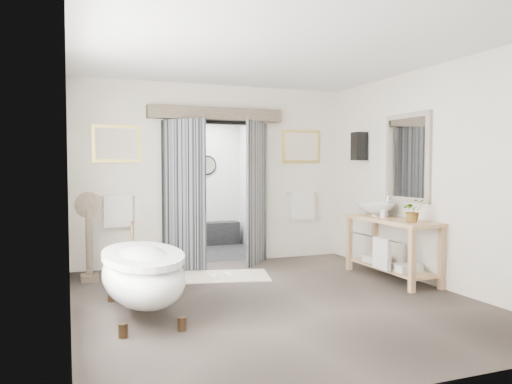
# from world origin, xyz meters

# --- Properties ---
(ground_plane) EXTENTS (5.00, 5.00, 0.00)m
(ground_plane) POSITION_xyz_m (0.00, 0.00, 0.00)
(ground_plane) COLOR brown
(room_shell) EXTENTS (4.52, 5.02, 2.91)m
(room_shell) POSITION_xyz_m (-0.04, -0.11, 1.86)
(room_shell) COLOR beige
(room_shell) RESTS_ON ground_plane
(shower_room) EXTENTS (2.22, 2.01, 2.51)m
(shower_room) POSITION_xyz_m (0.00, 3.99, 0.91)
(shower_room) COLOR black
(shower_room) RESTS_ON ground_plane
(back_wall_dressing) EXTENTS (3.82, 0.71, 2.52)m
(back_wall_dressing) POSITION_xyz_m (0.00, 2.32, 1.56)
(back_wall_dressing) COLOR black
(back_wall_dressing) RESTS_ON ground_plane
(clawfoot_tub) EXTENTS (0.83, 1.87, 0.91)m
(clawfoot_tub) POSITION_xyz_m (-1.53, -0.04, 0.45)
(clawfoot_tub) COLOR #412D1A
(clawfoot_tub) RESTS_ON ground_plane
(vanity) EXTENTS (0.57, 1.60, 0.85)m
(vanity) POSITION_xyz_m (1.95, 0.44, 0.51)
(vanity) COLOR tan
(vanity) RESTS_ON ground_plane
(pedestal_mirror) EXTENTS (0.36, 0.24, 1.23)m
(pedestal_mirror) POSITION_xyz_m (-1.99, 1.81, 0.53)
(pedestal_mirror) COLOR brown
(pedestal_mirror) RESTS_ON ground_plane
(rug) EXTENTS (1.35, 1.06, 0.01)m
(rug) POSITION_xyz_m (-0.15, 1.41, 0.01)
(rug) COLOR beige
(rug) RESTS_ON ground_plane
(slippers) EXTENTS (0.36, 0.26, 0.05)m
(slippers) POSITION_xyz_m (-0.26, 1.33, 0.04)
(slippers) COLOR white
(slippers) RESTS_ON rug
(basin) EXTENTS (0.71, 0.71, 0.19)m
(basin) POSITION_xyz_m (1.94, 0.79, 0.95)
(basin) COLOR white
(basin) RESTS_ON vanity
(plant) EXTENTS (0.33, 0.31, 0.31)m
(plant) POSITION_xyz_m (1.94, -0.04, 1.00)
(plant) COLOR gray
(plant) RESTS_ON vanity
(soap_bottle_a) EXTENTS (0.10, 0.10, 0.17)m
(soap_bottle_a) POSITION_xyz_m (1.92, 0.57, 0.93)
(soap_bottle_a) COLOR gray
(soap_bottle_a) RESTS_ON vanity
(soap_bottle_b) EXTENTS (0.16, 0.16, 0.16)m
(soap_bottle_b) POSITION_xyz_m (1.97, 1.17, 0.93)
(soap_bottle_b) COLOR gray
(soap_bottle_b) RESTS_ON vanity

